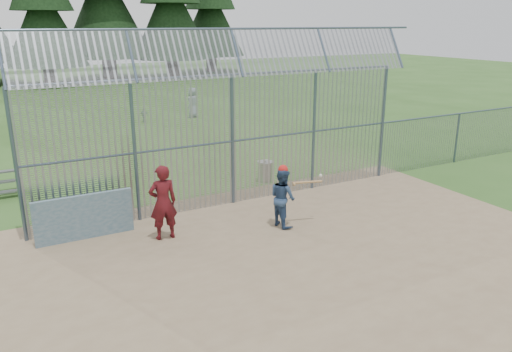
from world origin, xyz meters
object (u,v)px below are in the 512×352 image
batter (283,198)px  dugout_wall (84,217)px  trash_can (265,171)px  onlooker (163,202)px

batter → dugout_wall: bearing=65.5°
dugout_wall → trash_can: 6.89m
batter → onlooker: onlooker is taller
batter → trash_can: (1.58, 3.77, -0.46)m
onlooker → dugout_wall: bearing=-25.7°
batter → onlooker: (-3.17, 0.74, 0.18)m
trash_can → onlooker: bearing=-147.5°
onlooker → trash_can: (4.75, 3.03, -0.64)m
batter → onlooker: bearing=71.4°
dugout_wall → batter: (4.99, -1.72, 0.22)m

